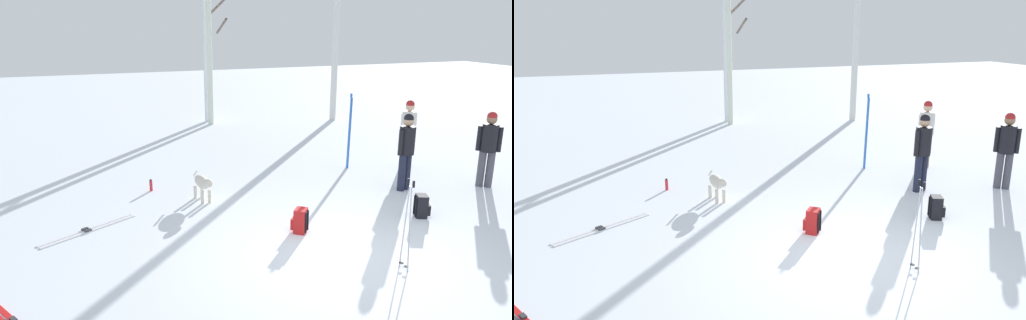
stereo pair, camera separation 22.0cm
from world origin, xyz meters
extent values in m
plane|color=white|center=(0.00, 0.00, 0.00)|extent=(60.00, 60.00, 0.00)
cylinder|color=#4C4C56|center=(4.76, 2.06, 0.41)|extent=(0.16, 0.16, 0.82)
cylinder|color=#4C4C56|center=(4.90, 1.94, 0.41)|extent=(0.16, 0.16, 0.82)
cylinder|color=black|center=(4.83, 2.00, 1.13)|extent=(0.34, 0.34, 0.62)
sphere|color=#997051|center=(4.83, 2.00, 1.55)|extent=(0.22, 0.22, 0.22)
sphere|color=#B22626|center=(4.83, 2.00, 1.61)|extent=(0.21, 0.21, 0.21)
cylinder|color=black|center=(4.66, 2.13, 1.11)|extent=(0.10, 0.10, 0.56)
cylinder|color=black|center=(4.99, 1.87, 1.11)|extent=(0.10, 0.10, 0.56)
cylinder|color=#72604C|center=(4.24, 3.97, 0.41)|extent=(0.16, 0.16, 0.82)
cylinder|color=#72604C|center=(4.07, 3.94, 0.41)|extent=(0.16, 0.16, 0.82)
cylinder|color=silver|center=(4.15, 3.95, 1.13)|extent=(0.34, 0.34, 0.62)
sphere|color=beige|center=(4.15, 3.95, 1.55)|extent=(0.22, 0.22, 0.22)
sphere|color=#B22626|center=(4.15, 3.95, 1.61)|extent=(0.21, 0.21, 0.21)
cylinder|color=silver|center=(4.36, 3.99, 1.11)|extent=(0.10, 0.10, 0.56)
cylinder|color=silver|center=(3.95, 3.92, 1.11)|extent=(0.10, 0.10, 0.56)
cylinder|color=#1E2338|center=(2.89, 2.43, 0.41)|extent=(0.16, 0.16, 0.82)
cylinder|color=#1E2338|center=(3.06, 2.48, 0.41)|extent=(0.16, 0.16, 0.82)
cylinder|color=black|center=(2.98, 2.45, 1.13)|extent=(0.34, 0.34, 0.62)
sphere|color=tan|center=(2.98, 2.45, 1.55)|extent=(0.22, 0.22, 0.22)
sphere|color=black|center=(2.98, 2.45, 1.61)|extent=(0.21, 0.21, 0.21)
cylinder|color=black|center=(2.78, 2.39, 1.11)|extent=(0.10, 0.10, 0.56)
cylinder|color=black|center=(3.18, 2.51, 1.11)|extent=(0.10, 0.10, 0.56)
ellipsoid|color=beige|center=(-1.38, 3.35, 0.41)|extent=(0.30, 0.63, 0.26)
sphere|color=beige|center=(-1.33, 3.02, 0.48)|extent=(0.18, 0.18, 0.18)
ellipsoid|color=beige|center=(-1.33, 2.95, 0.46)|extent=(0.07, 0.11, 0.06)
cylinder|color=beige|center=(-1.43, 3.70, 0.49)|extent=(0.06, 0.19, 0.17)
cylinder|color=beige|center=(-1.28, 3.17, 0.14)|extent=(0.07, 0.07, 0.28)
cylinder|color=beige|center=(-1.43, 3.15, 0.14)|extent=(0.07, 0.07, 0.28)
cylinder|color=beige|center=(-1.34, 3.55, 0.14)|extent=(0.07, 0.07, 0.28)
cylinder|color=beige|center=(-1.49, 3.53, 0.14)|extent=(0.07, 0.07, 0.28)
cube|color=blue|center=(2.67, 4.30, 0.91)|extent=(0.04, 0.15, 1.82)
cube|color=blue|center=(2.67, 4.30, 1.86)|extent=(0.03, 0.06, 0.10)
cube|color=blue|center=(2.68, 4.36, 0.91)|extent=(0.04, 0.15, 1.82)
cube|color=blue|center=(2.68, 4.36, 1.86)|extent=(0.03, 0.06, 0.10)
cube|color=red|center=(-4.68, -0.08, 0.01)|extent=(0.92, 1.66, 0.02)
cube|color=#333338|center=(-4.70, -0.04, 0.03)|extent=(0.11, 0.14, 0.03)
cube|color=#333338|center=(-4.79, -0.09, 0.03)|extent=(0.11, 0.14, 0.03)
cube|color=white|center=(-3.71, 2.61, 0.01)|extent=(1.68, 0.98, 0.02)
cube|color=#333338|center=(-3.75, 2.58, 0.03)|extent=(0.14, 0.11, 0.03)
cube|color=white|center=(-3.66, 2.52, 0.01)|extent=(1.68, 0.98, 0.02)
cube|color=#333338|center=(-3.70, 2.49, 0.03)|extent=(0.14, 0.11, 0.03)
cylinder|color=#B2B2BC|center=(0.73, -0.55, 0.66)|extent=(0.02, 0.10, 1.33)
cylinder|color=black|center=(0.73, -0.55, 1.38)|extent=(0.04, 0.04, 0.10)
cylinder|color=black|center=(0.73, -0.55, 0.07)|extent=(0.07, 0.07, 0.01)
cylinder|color=#B2B2BC|center=(0.73, -0.67, 0.66)|extent=(0.02, 0.10, 1.33)
cylinder|color=black|center=(0.73, -0.67, 1.38)|extent=(0.04, 0.04, 0.10)
cylinder|color=black|center=(0.73, -0.67, 0.07)|extent=(0.07, 0.07, 0.01)
cube|color=red|center=(-0.15, 1.17, 0.22)|extent=(0.32, 0.33, 0.44)
cube|color=red|center=(-0.25, 1.25, 0.15)|extent=(0.17, 0.19, 0.20)
cube|color=black|center=(-0.02, 1.15, 0.22)|extent=(0.04, 0.04, 0.37)
cube|color=black|center=(-0.11, 1.04, 0.22)|extent=(0.04, 0.04, 0.37)
cube|color=black|center=(2.32, 1.01, 0.22)|extent=(0.29, 0.32, 0.44)
cube|color=black|center=(2.44, 0.96, 0.15)|extent=(0.13, 0.20, 0.20)
cube|color=black|center=(2.18, 0.99, 0.22)|extent=(0.04, 0.04, 0.37)
cube|color=black|center=(2.24, 1.12, 0.22)|extent=(0.04, 0.04, 0.37)
cylinder|color=red|center=(-2.29, 4.33, 0.12)|extent=(0.07, 0.07, 0.24)
cylinder|color=black|center=(-2.29, 4.33, 0.25)|extent=(0.04, 0.04, 0.02)
cylinder|color=silver|center=(0.88, 10.86, 3.55)|extent=(0.20, 0.20, 7.09)
cylinder|color=silver|center=(0.94, 11.44, 2.75)|extent=(0.23, 0.23, 5.50)
cylinder|color=brown|center=(1.40, 11.63, 4.06)|extent=(0.48, 1.00, 0.65)
cylinder|color=brown|center=(1.52, 11.44, 3.42)|extent=(0.09, 1.20, 0.58)
cylinder|color=silver|center=(5.39, 10.05, 3.65)|extent=(0.23, 0.23, 7.30)
camera|label=1|loc=(-3.75, -6.20, 3.66)|focal=34.84mm
camera|label=2|loc=(-3.54, -6.28, 3.66)|focal=34.84mm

